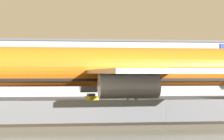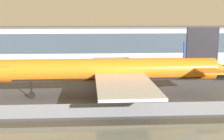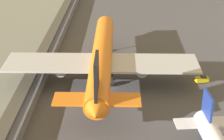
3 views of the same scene
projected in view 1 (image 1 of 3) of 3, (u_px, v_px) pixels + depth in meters
ground_plane at (136, 113)px, 71.88m from camera, size 500.00×500.00×0.00m
shoreline_seawall at (178, 126)px, 51.62m from camera, size 320.00×3.00×0.50m
perimeter_fence at (167, 112)px, 56.08m from camera, size 280.00×0.10×2.58m
cargo_jet_orange at (113, 69)px, 69.53m from camera, size 54.84×46.88×15.72m
baggage_tug at (92, 99)px, 94.18m from camera, size 2.30×3.49×1.80m
terminal_building at (97, 68)px, 132.69m from camera, size 110.09×17.85×13.44m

